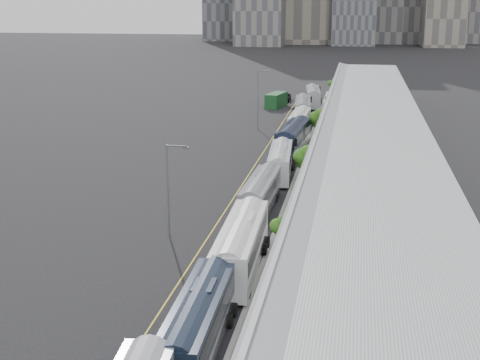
% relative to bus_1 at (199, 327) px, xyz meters
% --- Properties ---
extents(sidewalk, '(10.00, 170.00, 0.12)m').
position_rel_bus_1_xyz_m(sidewalk, '(6.66, 35.18, -1.51)').
color(sidewalk, gray).
rests_on(sidewalk, ground).
extents(lane_line, '(0.12, 160.00, 0.02)m').
position_rel_bus_1_xyz_m(lane_line, '(-3.84, 35.18, -1.56)').
color(lane_line, gold).
rests_on(lane_line, ground).
extents(depot, '(12.45, 160.40, 7.20)m').
position_rel_bus_1_xyz_m(depot, '(10.65, 35.18, 1.95)').
color(depot, gray).
rests_on(depot, ground).
extents(bus_1, '(2.92, 12.76, 3.71)m').
position_rel_bus_1_xyz_m(bus_1, '(0.00, 0.00, 0.00)').
color(bus_1, black).
rests_on(bus_1, ground).
extents(bus_2, '(3.22, 13.85, 4.02)m').
position_rel_bus_1_xyz_m(bus_2, '(0.36, 12.63, 0.13)').
color(bus_2, white).
rests_on(bus_2, ground).
extents(bus_3, '(2.72, 12.08, 3.52)m').
position_rel_bus_1_xyz_m(bus_3, '(-0.40, 28.31, -0.08)').
color(bus_3, slate).
rests_on(bus_3, ground).
extents(bus_4, '(3.36, 12.52, 3.62)m').
position_rel_bus_1_xyz_m(bus_4, '(0.01, 41.78, -0.04)').
color(bus_4, '#B8BCC3').
rests_on(bus_4, ground).
extents(bus_5, '(3.83, 13.69, 3.95)m').
position_rel_bus_1_xyz_m(bus_5, '(0.16, 56.17, 0.10)').
color(bus_5, black).
rests_on(bus_5, ground).
extents(bus_6, '(2.73, 12.18, 3.55)m').
position_rel_bus_1_xyz_m(bus_6, '(-0.18, 69.35, -0.07)').
color(bus_6, white).
rests_on(bus_6, ground).
extents(bus_7, '(3.63, 13.22, 3.82)m').
position_rel_bus_1_xyz_m(bus_7, '(-0.71, 82.25, 0.05)').
color(bus_7, gray).
rests_on(bus_7, ground).
extents(bus_8, '(3.87, 13.31, 3.84)m').
position_rel_bus_1_xyz_m(bus_8, '(0.00, 97.55, 0.05)').
color(bus_8, gray).
rests_on(bus_8, ground).
extents(tree_1, '(1.56, 1.56, 4.56)m').
position_rel_bus_1_xyz_m(tree_1, '(3.68, 12.76, 2.16)').
color(tree_1, black).
rests_on(tree_1, ground).
extents(tree_2, '(2.46, 2.46, 4.55)m').
position_rel_bus_1_xyz_m(tree_2, '(3.23, 38.85, 1.74)').
color(tree_2, black).
rests_on(tree_2, ground).
extents(tree_3, '(2.51, 2.51, 4.94)m').
position_rel_bus_1_xyz_m(tree_3, '(3.21, 63.09, 2.11)').
color(tree_3, black).
rests_on(tree_3, ground).
extents(tree_4, '(1.00, 1.00, 4.07)m').
position_rel_bus_1_xyz_m(tree_4, '(3.96, 83.20, 1.82)').
color(tree_4, black).
rests_on(tree_4, ground).
extents(tree_5, '(1.71, 1.71, 4.36)m').
position_rel_bus_1_xyz_m(tree_5, '(3.61, 106.81, 1.90)').
color(tree_5, black).
rests_on(tree_5, ground).
extents(street_lamp_near, '(2.04, 0.22, 8.36)m').
position_rel_bus_1_xyz_m(street_lamp_near, '(-7.15, 19.38, 3.30)').
color(street_lamp_near, '#59595E').
rests_on(street_lamp_near, ground).
extents(street_lamp_far, '(2.04, 0.22, 9.69)m').
position_rel_bus_1_xyz_m(street_lamp_far, '(-6.94, 71.28, 3.98)').
color(street_lamp_far, '#59595E').
rests_on(street_lamp_far, ground).
extents(shipping_container, '(3.88, 7.22, 2.80)m').
position_rel_bus_1_xyz_m(shipping_container, '(-7.03, 95.26, -0.17)').
color(shipping_container, '#133F1C').
rests_on(shipping_container, ground).
extents(suv, '(2.88, 6.10, 1.68)m').
position_rel_bus_1_xyz_m(suv, '(-6.53, 103.85, -0.72)').
color(suv, black).
rests_on(suv, ground).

